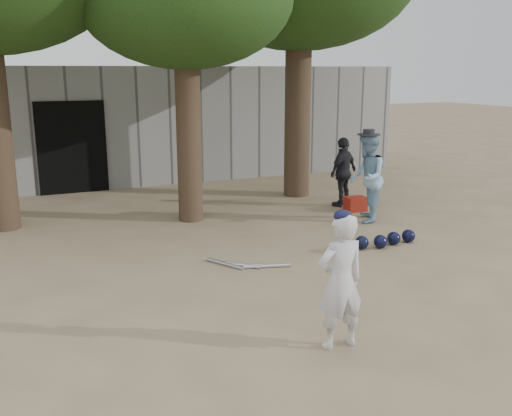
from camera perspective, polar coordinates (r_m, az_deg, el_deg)
name	(u,v)px	position (r m, az deg, el deg)	size (l,w,h in m)	color
ground	(245,300)	(7.50, -1.11, -9.18)	(70.00, 70.00, 0.00)	#937C5E
boy_player	(340,282)	(6.11, 8.44, -7.30)	(0.54, 0.36, 1.49)	silver
spectator_blue	(367,178)	(11.27, 11.02, 2.98)	(0.85, 0.66, 1.74)	#7EA4C3
spectator_dark	(343,172)	(12.51, 8.72, 3.58)	(0.88, 0.37, 1.51)	black
red_bag	(355,204)	(12.23, 9.90, 0.41)	(0.42, 0.32, 0.30)	maroon
back_building	(104,121)	(16.98, -14.93, 8.45)	(16.00, 5.24, 3.00)	gray
helmet_row	(379,241)	(9.81, 12.17, -3.22)	(1.51, 0.31, 0.23)	black
bat_pile	(246,265)	(8.70, -1.03, -5.71)	(1.09, 0.82, 0.06)	#B7B6BE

